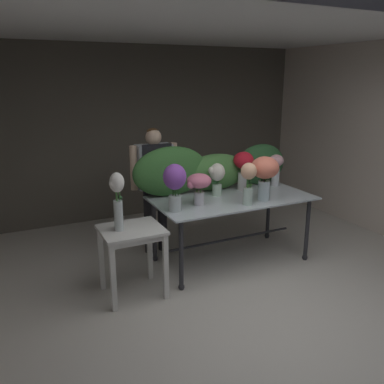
{
  "coord_description": "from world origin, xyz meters",
  "views": [
    {
      "loc": [
        -2.2,
        -2.51,
        2.22
      ],
      "look_at": [
        -0.36,
        1.29,
        1.02
      ],
      "focal_mm": 37.83,
      "sensor_mm": 36.0,
      "label": 1
    }
  ],
  "objects_px": {
    "vase_ivory_snapdragons": "(217,176)",
    "vase_crimson_hydrangea": "(243,166)",
    "vase_white_roses_tall": "(117,198)",
    "vase_blush_lilies": "(276,167)",
    "vase_peach_tulips": "(248,180)",
    "display_table_glass": "(232,206)",
    "vase_rosy_freesia": "(199,184)",
    "side_table_white": "(132,239)",
    "vase_coral_stock": "(265,172)",
    "vase_violet_peonies": "(175,183)",
    "florist": "(155,177)"
  },
  "relations": [
    {
      "from": "vase_ivory_snapdragons",
      "to": "vase_crimson_hydrangea",
      "type": "distance_m",
      "value": 0.43
    },
    {
      "from": "vase_crimson_hydrangea",
      "to": "vase_white_roses_tall",
      "type": "bearing_deg",
      "value": -165.03
    },
    {
      "from": "vase_ivory_snapdragons",
      "to": "vase_blush_lilies",
      "type": "distance_m",
      "value": 0.93
    },
    {
      "from": "vase_ivory_snapdragons",
      "to": "vase_peach_tulips",
      "type": "bearing_deg",
      "value": -74.1
    },
    {
      "from": "display_table_glass",
      "to": "vase_peach_tulips",
      "type": "distance_m",
      "value": 0.53
    },
    {
      "from": "vase_crimson_hydrangea",
      "to": "vase_rosy_freesia",
      "type": "relative_size",
      "value": 1.37
    },
    {
      "from": "side_table_white",
      "to": "vase_coral_stock",
      "type": "bearing_deg",
      "value": -0.24
    },
    {
      "from": "vase_ivory_snapdragons",
      "to": "vase_violet_peonies",
      "type": "height_order",
      "value": "vase_violet_peonies"
    },
    {
      "from": "vase_violet_peonies",
      "to": "vase_peach_tulips",
      "type": "distance_m",
      "value": 0.85
    },
    {
      "from": "vase_blush_lilies",
      "to": "vase_crimson_hydrangea",
      "type": "relative_size",
      "value": 0.84
    },
    {
      "from": "vase_crimson_hydrangea",
      "to": "vase_coral_stock",
      "type": "bearing_deg",
      "value": -91.86
    },
    {
      "from": "side_table_white",
      "to": "vase_coral_stock",
      "type": "relative_size",
      "value": 1.43
    },
    {
      "from": "florist",
      "to": "vase_coral_stock",
      "type": "distance_m",
      "value": 1.39
    },
    {
      "from": "side_table_white",
      "to": "vase_violet_peonies",
      "type": "relative_size",
      "value": 1.43
    },
    {
      "from": "vase_violet_peonies",
      "to": "vase_coral_stock",
      "type": "xyz_separation_m",
      "value": [
        1.1,
        -0.08,
        0.02
      ]
    },
    {
      "from": "vase_peach_tulips",
      "to": "display_table_glass",
      "type": "bearing_deg",
      "value": 91.0
    },
    {
      "from": "display_table_glass",
      "to": "vase_ivory_snapdragons",
      "type": "relative_size",
      "value": 4.79
    },
    {
      "from": "display_table_glass",
      "to": "vase_violet_peonies",
      "type": "height_order",
      "value": "vase_violet_peonies"
    },
    {
      "from": "side_table_white",
      "to": "vase_crimson_hydrangea",
      "type": "relative_size",
      "value": 1.49
    },
    {
      "from": "vase_coral_stock",
      "to": "side_table_white",
      "type": "bearing_deg",
      "value": 179.76
    },
    {
      "from": "vase_ivory_snapdragons",
      "to": "vase_rosy_freesia",
      "type": "bearing_deg",
      "value": -146.37
    },
    {
      "from": "vase_blush_lilies",
      "to": "vase_violet_peonies",
      "type": "relative_size",
      "value": 0.81
    },
    {
      "from": "vase_rosy_freesia",
      "to": "vase_ivory_snapdragons",
      "type": "bearing_deg",
      "value": 33.63
    },
    {
      "from": "vase_peach_tulips",
      "to": "vase_coral_stock",
      "type": "relative_size",
      "value": 0.93
    },
    {
      "from": "vase_peach_tulips",
      "to": "vase_coral_stock",
      "type": "distance_m",
      "value": 0.28
    },
    {
      "from": "side_table_white",
      "to": "vase_ivory_snapdragons",
      "type": "relative_size",
      "value": 1.85
    },
    {
      "from": "florist",
      "to": "vase_peach_tulips",
      "type": "distance_m",
      "value": 1.26
    },
    {
      "from": "display_table_glass",
      "to": "side_table_white",
      "type": "xyz_separation_m",
      "value": [
        -1.35,
        -0.25,
        -0.09
      ]
    },
    {
      "from": "vase_crimson_hydrangea",
      "to": "vase_white_roses_tall",
      "type": "distance_m",
      "value": 1.83
    },
    {
      "from": "display_table_glass",
      "to": "vase_rosy_freesia",
      "type": "height_order",
      "value": "vase_rosy_freesia"
    },
    {
      "from": "vase_ivory_snapdragons",
      "to": "vase_rosy_freesia",
      "type": "height_order",
      "value": "vase_ivory_snapdragons"
    },
    {
      "from": "vase_peach_tulips",
      "to": "florist",
      "type": "bearing_deg",
      "value": 126.17
    },
    {
      "from": "vase_peach_tulips",
      "to": "vase_white_roses_tall",
      "type": "height_order",
      "value": "vase_white_roses_tall"
    },
    {
      "from": "vase_blush_lilies",
      "to": "vase_violet_peonies",
      "type": "xyz_separation_m",
      "value": [
        -1.62,
        -0.39,
        0.06
      ]
    },
    {
      "from": "display_table_glass",
      "to": "vase_coral_stock",
      "type": "xyz_separation_m",
      "value": [
        0.28,
        -0.26,
        0.45
      ]
    },
    {
      "from": "vase_blush_lilies",
      "to": "vase_rosy_freesia",
      "type": "xyz_separation_m",
      "value": [
        -1.29,
        -0.31,
        -0.01
      ]
    },
    {
      "from": "vase_peach_tulips",
      "to": "vase_rosy_freesia",
      "type": "height_order",
      "value": "vase_peach_tulips"
    },
    {
      "from": "side_table_white",
      "to": "vase_crimson_hydrangea",
      "type": "height_order",
      "value": "vase_crimson_hydrangea"
    },
    {
      "from": "vase_peach_tulips",
      "to": "vase_coral_stock",
      "type": "height_order",
      "value": "vase_coral_stock"
    },
    {
      "from": "display_table_glass",
      "to": "vase_white_roses_tall",
      "type": "distance_m",
      "value": 1.54
    },
    {
      "from": "florist",
      "to": "vase_violet_peonies",
      "type": "xyz_separation_m",
      "value": [
        -0.09,
        -0.86,
        0.14
      ]
    },
    {
      "from": "florist",
      "to": "vase_coral_stock",
      "type": "height_order",
      "value": "florist"
    },
    {
      "from": "vase_blush_lilies",
      "to": "vase_white_roses_tall",
      "type": "height_order",
      "value": "vase_white_roses_tall"
    },
    {
      "from": "vase_peach_tulips",
      "to": "vase_white_roses_tall",
      "type": "xyz_separation_m",
      "value": [
        -1.48,
        0.08,
        -0.04
      ]
    },
    {
      "from": "vase_white_roses_tall",
      "to": "florist",
      "type": "bearing_deg",
      "value": 51.51
    },
    {
      "from": "vase_ivory_snapdragons",
      "to": "vase_white_roses_tall",
      "type": "xyz_separation_m",
      "value": [
        -1.34,
        -0.4,
        0.01
      ]
    },
    {
      "from": "vase_crimson_hydrangea",
      "to": "vase_blush_lilies",
      "type": "bearing_deg",
      "value": -0.74
    },
    {
      "from": "vase_crimson_hydrangea",
      "to": "florist",
      "type": "bearing_deg",
      "value": 155.81
    },
    {
      "from": "display_table_glass",
      "to": "vase_white_roses_tall",
      "type": "bearing_deg",
      "value": -170.2
    },
    {
      "from": "display_table_glass",
      "to": "vase_peach_tulips",
      "type": "xyz_separation_m",
      "value": [
        0.01,
        -0.33,
        0.41
      ]
    }
  ]
}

